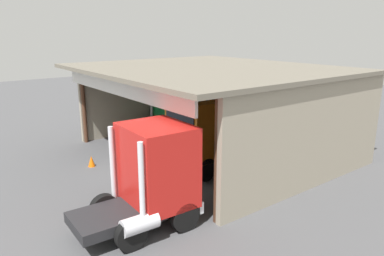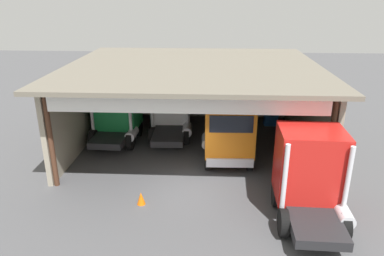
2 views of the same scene
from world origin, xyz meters
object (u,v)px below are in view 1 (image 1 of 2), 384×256
at_px(truck_green_right_bay, 175,105).
at_px(oil_drum, 340,153).
at_px(truck_orange_left_bay, 201,134).
at_px(traffic_cone, 91,161).
at_px(truck_white_center_left_bay, 219,112).
at_px(tool_cart, 330,153).
at_px(truck_red_center_bay, 152,174).

distance_m(truck_green_right_bay, oil_drum, 10.62).
bearing_deg(oil_drum, truck_orange_left_bay, -116.32).
bearing_deg(oil_drum, traffic_cone, -123.42).
distance_m(truck_white_center_left_bay, traffic_cone, 8.34).
bearing_deg(truck_green_right_bay, oil_drum, 23.52).
relative_size(truck_white_center_left_bay, oil_drum, 5.94).
bearing_deg(truck_green_right_bay, truck_white_center_left_bay, 22.53).
height_order(truck_green_right_bay, tool_cart, truck_green_right_bay).
bearing_deg(truck_orange_left_bay, truck_white_center_left_bay, -52.13).
height_order(oil_drum, tool_cart, tool_cart).
height_order(truck_green_right_bay, truck_orange_left_bay, truck_orange_left_bay).
relative_size(oil_drum, traffic_cone, 1.52).
distance_m(truck_red_center_bay, traffic_cone, 6.97).
xyz_separation_m(truck_red_center_bay, oil_drum, (0.39, 11.34, -1.45)).
height_order(truck_orange_left_bay, tool_cart, truck_orange_left_bay).
bearing_deg(truck_red_center_bay, truck_orange_left_bay, 125.02).
xyz_separation_m(truck_orange_left_bay, traffic_cone, (-3.81, -4.08, -1.59)).
bearing_deg(tool_cart, traffic_cone, -124.44).
xyz_separation_m(truck_orange_left_bay, oil_drum, (3.35, 6.78, -1.45)).
distance_m(truck_orange_left_bay, truck_red_center_bay, 5.44).
bearing_deg(truck_orange_left_bay, traffic_cone, 45.52).
xyz_separation_m(truck_green_right_bay, tool_cart, (9.61, 3.14, -1.39)).
distance_m(tool_cart, traffic_cone, 12.34).
relative_size(truck_orange_left_bay, oil_drum, 5.01).
distance_m(truck_red_center_bay, oil_drum, 11.44).
xyz_separation_m(truck_orange_left_bay, truck_red_center_bay, (2.96, -4.56, -0.00)).
height_order(truck_orange_left_bay, traffic_cone, truck_orange_left_bay).
height_order(oil_drum, traffic_cone, oil_drum).
relative_size(truck_white_center_left_bay, tool_cart, 5.05).
height_order(truck_red_center_bay, oil_drum, truck_red_center_bay).
distance_m(truck_white_center_left_bay, oil_drum, 7.36).
bearing_deg(truck_white_center_left_bay, truck_red_center_bay, -55.64).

